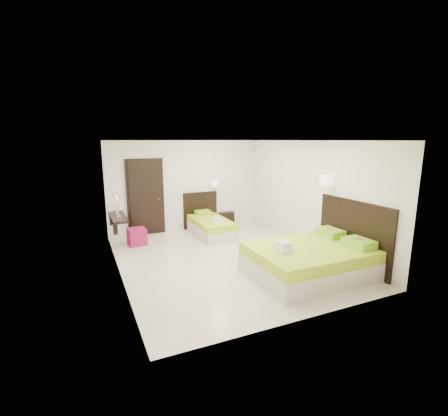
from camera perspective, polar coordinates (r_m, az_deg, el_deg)
name	(u,v)px	position (r m, az deg, el deg)	size (l,w,h in m)	color
floor	(225,259)	(7.35, 0.25, -8.94)	(5.50, 5.50, 0.00)	beige
bed_single	(210,225)	(9.13, -2.48, -3.02)	(1.05, 1.75, 1.44)	beige
bed_double	(313,259)	(6.66, 15.34, -8.57)	(2.26, 1.92, 1.86)	beige
nightstand	(225,218)	(10.20, 0.17, -1.74)	(0.47, 0.42, 0.42)	black
ottoman	(137,237)	(8.53, -15.06, -4.87)	(0.42, 0.42, 0.42)	maroon
door	(146,197)	(9.23, -13.61, 1.81)	(1.02, 0.15, 2.14)	black
console_shelf	(118,217)	(8.09, -18.21, -1.55)	(0.35, 1.20, 0.78)	black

